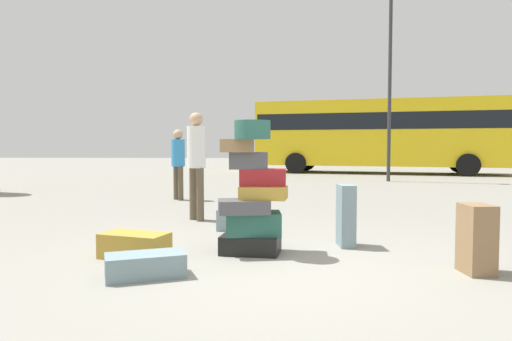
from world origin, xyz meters
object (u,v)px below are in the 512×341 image
Objects in this scene: suitcase_slate_upright_blue at (346,215)px; person_bearded_onlooker at (178,158)px; suitcase_slate_foreground_far at (244,219)px; person_tourist_with_camera at (196,156)px; suitcase_slate_behind_tower at (145,265)px; suitcase_tan_right_side at (135,245)px; lamp_post at (390,48)px; suitcase_brown_foreground_near at (477,239)px; suitcase_tower at (253,198)px; parked_bus at (379,131)px.

suitcase_slate_upright_blue is 5.62m from person_bearded_onlooker.
person_tourist_with_camera is at bearing 132.35° from suitcase_slate_foreground_far.
suitcase_tan_right_side reaches higher than suitcase_slate_behind_tower.
person_bearded_onlooker is (-0.98, 6.12, 0.83)m from suitcase_slate_behind_tower.
lamp_post is at bearing 107.38° from person_tourist_with_camera.
person_tourist_with_camera is (-0.08, 3.30, 0.94)m from suitcase_slate_behind_tower.
suitcase_slate_behind_tower is 0.80m from suitcase_tan_right_side.
suitcase_brown_foreground_near is 0.10× the size of lamp_post.
suitcase_tower reaches higher than suitcase_slate_foreground_far.
suitcase_slate_behind_tower is 0.46× the size of person_bearded_onlooker.
suitcase_tan_right_side is 3.50m from suitcase_brown_foreground_near.
parked_bus reaches higher than suitcase_slate_behind_tower.
suitcase_slate_foreground_far is at bearing -95.83° from parked_bus.
suitcase_slate_upright_blue is 0.48× the size of person_bearded_onlooker.
parked_bus is at bearing 66.74° from suitcase_slate_foreground_far.
person_tourist_with_camera is 10.51m from lamp_post.
suitcase_slate_foreground_far is 1.17× the size of suitcase_brown_foreground_near.
suitcase_brown_foreground_near reaches higher than suitcase_slate_behind_tower.
person_tourist_with_camera is (0.90, -2.82, 0.11)m from person_bearded_onlooker.
person_bearded_onlooker is 0.15× the size of parked_bus.
suitcase_slate_foreground_far is 14.92m from parked_bus.
suitcase_brown_foreground_near is 4.48m from person_tourist_with_camera.
person_bearded_onlooker reaches higher than suitcase_slate_upright_blue.
suitcase_slate_foreground_far is at bearing 75.79° from suitcase_tan_right_side.
lamp_post is (5.13, 8.51, 3.43)m from person_tourist_with_camera.
suitcase_slate_upright_blue is at bearing -6.11° from person_bearded_onlooker.
suitcase_tan_right_side is 13.06m from lamp_post.
suitcase_tower is 2.26× the size of suitcase_brown_foreground_near.
suitcase_tan_right_side is 5.48m from person_bearded_onlooker.
suitcase_tan_right_side is (-1.28, -0.29, -0.50)m from suitcase_tower.
suitcase_slate_foreground_far is at bearing 136.38° from suitcase_slate_upright_blue.
person_tourist_with_camera is at bearing -100.00° from parked_bus.
suitcase_tower is at bearing -164.64° from suitcase_slate_upright_blue.
parked_bus is at bearing 81.73° from lamp_post.
parked_bus reaches higher than suitcase_slate_foreground_far.
suitcase_slate_upright_blue is 2.51m from suitcase_tan_right_side.
suitcase_tower is 2.00× the size of suitcase_slate_upright_blue.
suitcase_slate_upright_blue reaches higher than suitcase_brown_foreground_near.
parked_bus is (4.77, 15.44, 1.20)m from suitcase_tower.
suitcase_tower is 1.93× the size of suitcase_slate_foreground_far.
suitcase_tan_right_side is at bearing -124.76° from suitcase_slate_foreground_far.
suitcase_tower is 1.49m from suitcase_slate_behind_tower.
person_tourist_with_camera is at bearing -21.49° from person_bearded_onlooker.
parked_bus is (2.58, 16.20, 1.50)m from suitcase_brown_foreground_near.
person_bearded_onlooker is at bearing 113.83° from suitcase_tan_right_side.
suitcase_slate_behind_tower is 2.53m from suitcase_slate_upright_blue.
parked_bus is (5.72, 16.47, 1.72)m from suitcase_slate_behind_tower.
person_tourist_with_camera is (-0.83, 0.80, 0.90)m from suitcase_slate_foreground_far.
person_bearded_onlooker is 0.90× the size of person_tourist_with_camera.
suitcase_slate_foreground_far is 0.11× the size of lamp_post.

